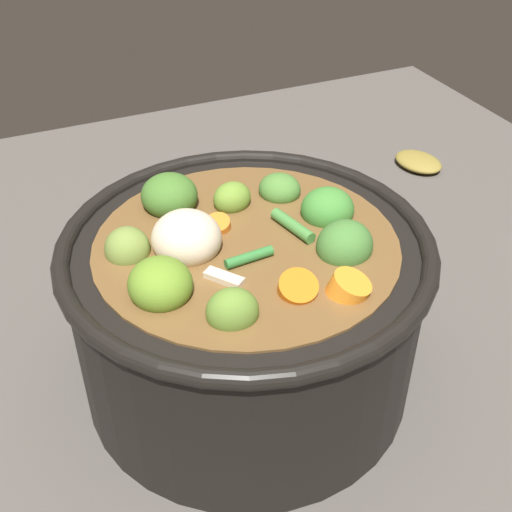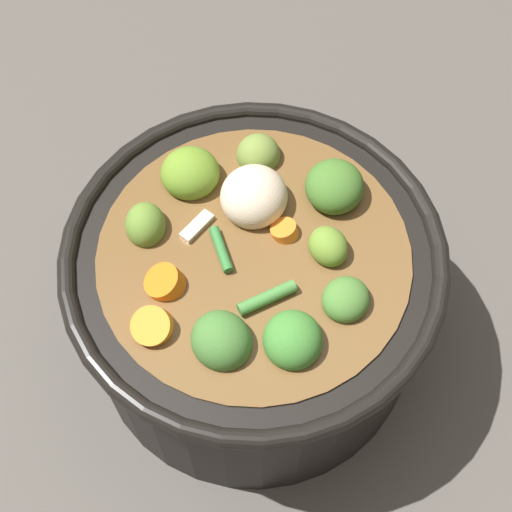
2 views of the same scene
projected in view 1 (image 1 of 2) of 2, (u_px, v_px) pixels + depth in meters
The scene contains 3 objects.
ground_plane at pixel (248, 374), 0.57m from camera, with size 1.10×1.10×0.00m, color #514C47.
cooking_pot at pixel (247, 307), 0.52m from camera, with size 0.28×0.28×0.17m.
wooden_spoon at pixel (381, 178), 0.83m from camera, with size 0.20×0.25×0.02m.
Camera 1 is at (-0.15, -0.36, 0.42)m, focal length 46.38 mm.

